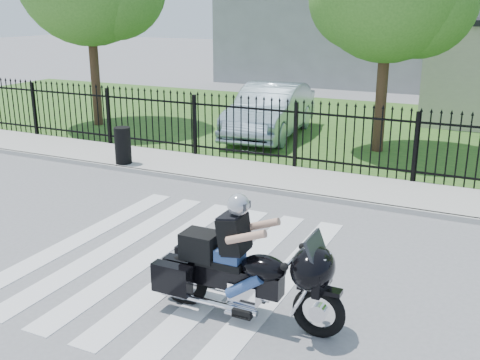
% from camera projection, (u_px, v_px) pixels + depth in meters
% --- Properties ---
extents(ground, '(120.00, 120.00, 0.00)m').
position_uv_depth(ground, '(172.00, 259.00, 9.57)').
color(ground, slate).
rests_on(ground, ground).
extents(crosswalk, '(5.00, 5.50, 0.01)m').
position_uv_depth(crosswalk, '(172.00, 259.00, 9.57)').
color(crosswalk, silver).
rests_on(crosswalk, ground).
extents(sidewalk, '(40.00, 2.00, 0.12)m').
position_uv_depth(sidewalk, '(280.00, 178.00, 13.86)').
color(sidewalk, '#ADAAA3').
rests_on(sidewalk, ground).
extents(curb, '(40.00, 0.12, 0.12)m').
position_uv_depth(curb, '(264.00, 190.00, 13.00)').
color(curb, '#ADAAA3').
rests_on(curb, ground).
extents(grass_strip, '(40.00, 12.00, 0.02)m').
position_uv_depth(grass_strip, '(354.00, 128.00, 19.90)').
color(grass_strip, '#25541D').
rests_on(grass_strip, ground).
extents(iron_fence, '(26.00, 0.04, 1.80)m').
position_uv_depth(iron_fence, '(295.00, 137.00, 14.47)').
color(iron_fence, black).
rests_on(iron_fence, ground).
extents(motorcycle_rider, '(2.76, 0.81, 1.83)m').
position_uv_depth(motorcycle_rider, '(242.00, 267.00, 7.58)').
color(motorcycle_rider, black).
rests_on(motorcycle_rider, ground).
extents(parked_car, '(2.30, 5.31, 1.70)m').
position_uv_depth(parked_car, '(270.00, 110.00, 18.35)').
color(parked_car, '#92AAB8').
rests_on(parked_car, grass_strip).
extents(litter_bin, '(0.54, 0.54, 0.97)m').
position_uv_depth(litter_bin, '(123.00, 145.00, 14.84)').
color(litter_bin, black).
rests_on(litter_bin, sidewalk).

